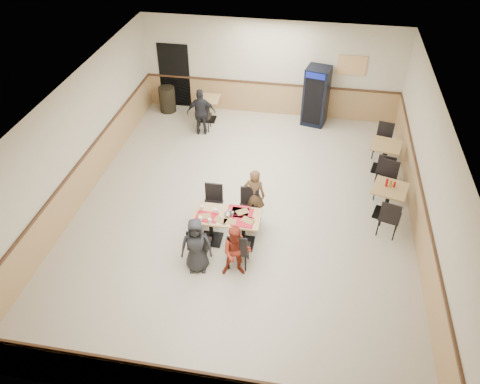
% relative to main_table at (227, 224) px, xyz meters
% --- Properties ---
extents(ground, '(10.00, 10.00, 0.00)m').
position_rel_main_table_xyz_m(ground, '(0.17, 1.15, -0.52)').
color(ground, beige).
rests_on(ground, ground).
extents(room_shell, '(10.00, 10.00, 10.00)m').
position_rel_main_table_xyz_m(room_shell, '(1.95, 3.70, 0.06)').
color(room_shell, silver).
rests_on(room_shell, ground).
extents(main_table, '(1.46, 0.73, 0.78)m').
position_rel_main_table_xyz_m(main_table, '(0.00, 0.00, 0.00)').
color(main_table, black).
rests_on(main_table, ground).
extents(main_chairs, '(1.29, 1.71, 0.99)m').
position_rel_main_table_xyz_m(main_chairs, '(-0.05, -0.00, -0.02)').
color(main_chairs, black).
rests_on(main_chairs, ground).
extents(diner_woman_left, '(0.71, 0.54, 1.32)m').
position_rel_main_table_xyz_m(diner_woman_left, '(-0.46, -0.88, 0.14)').
color(diner_woman_left, black).
rests_on(diner_woman_left, ground).
extents(diner_woman_right, '(0.68, 0.57, 1.25)m').
position_rel_main_table_xyz_m(diner_woman_right, '(0.37, -0.88, 0.11)').
color(diner_woman_right, maroon).
rests_on(diner_woman_right, ground).
extents(diner_man_opposite, '(0.54, 0.38, 1.40)m').
position_rel_main_table_xyz_m(diner_man_opposite, '(0.46, 0.88, 0.18)').
color(diner_man_opposite, brown).
rests_on(diner_man_opposite, ground).
extents(lone_diner, '(0.90, 0.52, 1.44)m').
position_rel_main_table_xyz_m(lone_diner, '(-1.66, 4.49, 0.20)').
color(lone_diner, black).
rests_on(lone_diner, ground).
extents(tabletop_clutter, '(1.28, 0.70, 0.12)m').
position_rel_main_table_xyz_m(tabletop_clutter, '(0.03, -0.03, 0.28)').
color(tabletop_clutter, '#B20B1C').
rests_on(tabletop_clutter, main_table).
extents(side_table_near, '(0.94, 0.94, 0.81)m').
position_rel_main_table_xyz_m(side_table_near, '(3.53, 1.57, 0.02)').
color(side_table_near, black).
rests_on(side_table_near, ground).
extents(side_table_near_chair_south, '(0.59, 0.59, 1.03)m').
position_rel_main_table_xyz_m(side_table_near_chair_south, '(3.53, 0.92, -0.00)').
color(side_table_near_chair_south, black).
rests_on(side_table_near_chair_south, ground).
extents(side_table_near_chair_north, '(0.59, 0.59, 1.03)m').
position_rel_main_table_xyz_m(side_table_near_chair_north, '(3.53, 2.22, -0.00)').
color(side_table_near_chair_north, black).
rests_on(side_table_near_chair_north, ground).
extents(side_table_far, '(0.90, 0.90, 0.81)m').
position_rel_main_table_xyz_m(side_table_far, '(3.57, 3.46, 0.02)').
color(side_table_far, black).
rests_on(side_table_far, ground).
extents(side_table_far_chair_south, '(0.57, 0.57, 1.02)m').
position_rel_main_table_xyz_m(side_table_far_chair_south, '(3.57, 2.82, -0.01)').
color(side_table_far_chair_south, black).
rests_on(side_table_far_chair_south, ground).
extents(side_table_far_chair_north, '(0.57, 0.57, 1.02)m').
position_rel_main_table_xyz_m(side_table_far_chair_north, '(3.57, 4.11, -0.01)').
color(side_table_far_chair_north, black).
rests_on(side_table_far_chair_north, ground).
extents(condiment_caddy, '(0.23, 0.06, 0.20)m').
position_rel_main_table_xyz_m(condiment_caddy, '(3.50, 1.62, 0.38)').
color(condiment_caddy, '#AE0C0F').
rests_on(condiment_caddy, side_table_near).
extents(back_table, '(0.72, 0.72, 0.75)m').
position_rel_main_table_xyz_m(back_table, '(-1.66, 5.35, -0.02)').
color(back_table, black).
rests_on(back_table, ground).
extents(back_table_chair_lone, '(0.45, 0.45, 0.95)m').
position_rel_main_table_xyz_m(back_table_chair_lone, '(-1.66, 4.75, -0.04)').
color(back_table_chair_lone, black).
rests_on(back_table_chair_lone, ground).
extents(pepsi_cooler, '(0.82, 0.82, 1.82)m').
position_rel_main_table_xyz_m(pepsi_cooler, '(1.63, 5.74, 0.39)').
color(pepsi_cooler, black).
rests_on(pepsi_cooler, ground).
extents(trash_bin, '(0.52, 0.52, 0.82)m').
position_rel_main_table_xyz_m(trash_bin, '(-3.10, 5.70, -0.11)').
color(trash_bin, black).
rests_on(trash_bin, ground).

